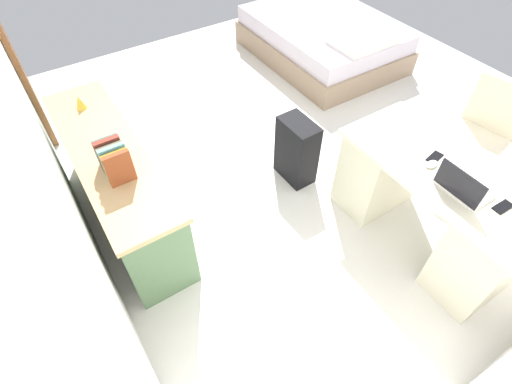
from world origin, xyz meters
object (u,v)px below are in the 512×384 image
(office_chair, at_px, (475,142))
(cell_phone_near_laptop, at_px, (503,207))
(credenza, at_px, (119,185))
(figurine_small, at_px, (80,102))
(bed, at_px, (322,39))
(computer_mouse, at_px, (432,164))
(suitcase_black, at_px, (297,151))
(cell_phone_by_mouse, at_px, (435,157))
(laptop, at_px, (462,187))
(desk, at_px, (429,205))

(office_chair, distance_m, cell_phone_near_laptop, 1.12)
(office_chair, distance_m, credenza, 2.97)
(credenza, bearing_deg, figurine_small, 0.15)
(bed, bearing_deg, computer_mouse, 154.20)
(suitcase_black, bearing_deg, bed, -46.28)
(computer_mouse, distance_m, cell_phone_by_mouse, 0.09)
(laptop, distance_m, figurine_small, 2.81)
(laptop, bearing_deg, office_chair, -65.94)
(suitcase_black, height_order, computer_mouse, computer_mouse)
(laptop, relative_size, computer_mouse, 3.10)
(cell_phone_near_laptop, height_order, cell_phone_by_mouse, same)
(laptop, height_order, figurine_small, laptop)
(bed, height_order, laptop, laptop)
(office_chair, xyz_separation_m, laptop, (-0.43, 0.96, 0.39))
(suitcase_black, relative_size, computer_mouse, 6.02)
(office_chair, bearing_deg, cell_phone_by_mouse, 98.88)
(bed, bearing_deg, office_chair, 172.61)
(figurine_small, bearing_deg, cell_phone_near_laptop, -142.51)
(desk, xyz_separation_m, credenza, (1.46, 1.84, -0.02))
(bed, relative_size, figurine_small, 17.35)
(desk, bearing_deg, figurine_small, 42.27)
(cell_phone_by_mouse, bearing_deg, bed, -35.54)
(suitcase_black, height_order, cell_phone_by_mouse, cell_phone_by_mouse)
(credenza, height_order, suitcase_black, credenza)
(cell_phone_near_laptop, bearing_deg, office_chair, -50.59)
(office_chair, height_order, figurine_small, office_chair)
(laptop, distance_m, cell_phone_near_laptop, 0.26)
(credenza, bearing_deg, suitcase_black, -104.35)
(credenza, xyz_separation_m, laptop, (-1.63, -1.74, 0.43))
(credenza, bearing_deg, bed, -68.78)
(desk, bearing_deg, credenza, 51.65)
(computer_mouse, bearing_deg, figurine_small, 42.66)
(laptop, xyz_separation_m, cell_phone_by_mouse, (0.30, -0.12, -0.04))
(cell_phone_by_mouse, distance_m, figurine_small, 2.67)
(office_chair, relative_size, bed, 0.49)
(cell_phone_by_mouse, xyz_separation_m, figurine_small, (1.91, 1.87, 0.04))
(office_chair, distance_m, cell_phone_by_mouse, 0.92)
(computer_mouse, distance_m, cell_phone_near_laptop, 0.49)
(office_chair, relative_size, suitcase_black, 1.56)
(desk, height_order, suitcase_black, desk)
(suitcase_black, height_order, laptop, laptop)
(suitcase_black, height_order, figurine_small, figurine_small)
(figurine_small, bearing_deg, credenza, -179.85)
(credenza, xyz_separation_m, cell_phone_near_laptop, (-1.86, -1.86, 0.39))
(bed, height_order, computer_mouse, computer_mouse)
(office_chair, distance_m, suitcase_black, 1.51)
(office_chair, bearing_deg, cell_phone_near_laptop, 127.80)
(desk, relative_size, cell_phone_near_laptop, 10.60)
(computer_mouse, height_order, cell_phone_near_laptop, computer_mouse)
(suitcase_black, bearing_deg, desk, -160.99)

